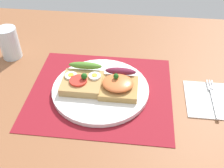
% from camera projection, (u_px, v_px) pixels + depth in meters
% --- Properties ---
extents(ground_plane, '(1.20, 0.90, 0.03)m').
position_uv_depth(ground_plane, '(101.00, 96.00, 0.72)').
color(ground_plane, '#925938').
extents(placemat, '(0.37, 0.32, 0.00)m').
position_uv_depth(placemat, '(101.00, 91.00, 0.71)').
color(placemat, maroon).
rests_on(placemat, ground_plane).
extents(plate, '(0.25, 0.25, 0.01)m').
position_uv_depth(plate, '(101.00, 89.00, 0.71)').
color(plate, white).
rests_on(plate, placemat).
extents(sandwich_egg_tomato, '(0.10, 0.11, 0.04)m').
position_uv_depth(sandwich_egg_tomato, '(83.00, 80.00, 0.70)').
color(sandwich_egg_tomato, tan).
rests_on(sandwich_egg_tomato, plate).
extents(sandwich_salmon, '(0.10, 0.10, 0.05)m').
position_uv_depth(sandwich_salmon, '(119.00, 84.00, 0.69)').
color(sandwich_salmon, tan).
rests_on(sandwich_salmon, plate).
extents(napkin, '(0.14, 0.13, 0.01)m').
position_uv_depth(napkin, '(213.00, 99.00, 0.69)').
color(napkin, white).
rests_on(napkin, ground_plane).
extents(fork, '(0.02, 0.14, 0.00)m').
position_uv_depth(fork, '(213.00, 97.00, 0.69)').
color(fork, '#B7B7BC').
rests_on(fork, napkin).
extents(drinking_glass, '(0.06, 0.06, 0.10)m').
position_uv_depth(drinking_glass, '(9.00, 43.00, 0.80)').
color(drinking_glass, silver).
rests_on(drinking_glass, ground_plane).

